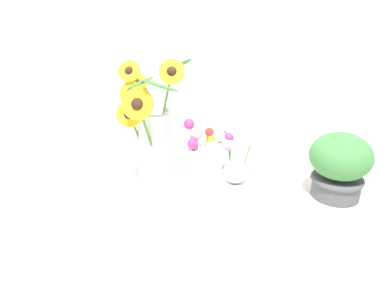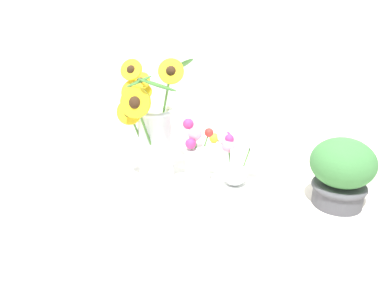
{
  "view_description": "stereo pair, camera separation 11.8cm",
  "coord_description": "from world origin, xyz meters",
  "px_view_note": "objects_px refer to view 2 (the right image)",
  "views": [
    {
      "loc": [
        0.1,
        -1.07,
        0.58
      ],
      "look_at": [
        -0.02,
        0.02,
        0.14
      ],
      "focal_mm": 35.0,
      "sensor_mm": 36.0,
      "label": 1
    },
    {
      "loc": [
        0.21,
        -1.05,
        0.58
      ],
      "look_at": [
        -0.02,
        0.02,
        0.14
      ],
      "focal_mm": 35.0,
      "sensor_mm": 36.0,
      "label": 2
    }
  ],
  "objects_px": {
    "serving_tray": "(192,181)",
    "vase_bulb_right": "(235,162)",
    "vase_small_center": "(197,159)",
    "potted_plant": "(342,171)",
    "mason_jar_sunflowers": "(154,132)",
    "vase_small_back": "(222,150)"
  },
  "relations": [
    {
      "from": "serving_tray",
      "to": "vase_bulb_right",
      "type": "relative_size",
      "value": 3.05
    },
    {
      "from": "mason_jar_sunflowers",
      "to": "vase_small_back",
      "type": "height_order",
      "value": "mason_jar_sunflowers"
    },
    {
      "from": "mason_jar_sunflowers",
      "to": "vase_small_center",
      "type": "distance_m",
      "value": 0.16
    },
    {
      "from": "vase_small_back",
      "to": "potted_plant",
      "type": "relative_size",
      "value": 0.65
    },
    {
      "from": "vase_bulb_right",
      "to": "vase_small_back",
      "type": "distance_m",
      "value": 0.14
    },
    {
      "from": "mason_jar_sunflowers",
      "to": "vase_small_back",
      "type": "bearing_deg",
      "value": 32.96
    },
    {
      "from": "serving_tray",
      "to": "vase_small_center",
      "type": "relative_size",
      "value": 2.31
    },
    {
      "from": "vase_bulb_right",
      "to": "vase_small_center",
      "type": "bearing_deg",
      "value": -165.72
    },
    {
      "from": "vase_small_center",
      "to": "potted_plant",
      "type": "relative_size",
      "value": 1.04
    },
    {
      "from": "vase_small_center",
      "to": "vase_bulb_right",
      "type": "relative_size",
      "value": 1.32
    },
    {
      "from": "potted_plant",
      "to": "vase_bulb_right",
      "type": "bearing_deg",
      "value": 174.3
    },
    {
      "from": "vase_small_center",
      "to": "vase_bulb_right",
      "type": "height_order",
      "value": "vase_small_center"
    },
    {
      "from": "serving_tray",
      "to": "vase_small_center",
      "type": "distance_m",
      "value": 0.1
    },
    {
      "from": "vase_small_center",
      "to": "potted_plant",
      "type": "height_order",
      "value": "vase_small_center"
    },
    {
      "from": "serving_tray",
      "to": "vase_bulb_right",
      "type": "xyz_separation_m",
      "value": [
        0.14,
        -0.0,
        0.08
      ]
    },
    {
      "from": "vase_small_back",
      "to": "potted_plant",
      "type": "height_order",
      "value": "potted_plant"
    },
    {
      "from": "mason_jar_sunflowers",
      "to": "vase_small_back",
      "type": "xyz_separation_m",
      "value": [
        0.2,
        0.13,
        -0.1
      ]
    },
    {
      "from": "mason_jar_sunflowers",
      "to": "vase_small_center",
      "type": "height_order",
      "value": "mason_jar_sunflowers"
    },
    {
      "from": "potted_plant",
      "to": "mason_jar_sunflowers",
      "type": "bearing_deg",
      "value": 177.61
    },
    {
      "from": "mason_jar_sunflowers",
      "to": "potted_plant",
      "type": "relative_size",
      "value": 1.94
    },
    {
      "from": "serving_tray",
      "to": "vase_small_center",
      "type": "bearing_deg",
      "value": -55.96
    },
    {
      "from": "mason_jar_sunflowers",
      "to": "potted_plant",
      "type": "xyz_separation_m",
      "value": [
        0.57,
        -0.02,
        -0.07
      ]
    }
  ]
}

